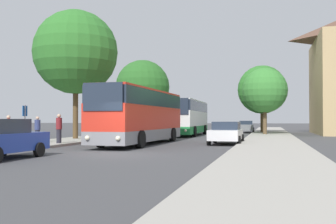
% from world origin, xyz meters
% --- Properties ---
extents(ground_plane, '(300.00, 300.00, 0.00)m').
position_xyz_m(ground_plane, '(0.00, 0.00, 0.00)').
color(ground_plane, '#424244').
rests_on(ground_plane, ground).
extents(sidewalk_right, '(4.00, 120.00, 0.15)m').
position_xyz_m(sidewalk_right, '(7.00, 0.00, 0.07)').
color(sidewalk_right, '#A39E93').
rests_on(sidewalk_right, ground_plane).
extents(bus_front, '(2.85, 11.88, 3.51)m').
position_xyz_m(bus_front, '(-1.22, 7.26, 1.87)').
color(bus_front, gray).
rests_on(bus_front, ground_plane).
extents(bus_middle, '(3.06, 12.15, 3.49)m').
position_xyz_m(bus_middle, '(-1.13, 21.89, 1.86)').
color(bus_middle, '#238942').
rests_on(bus_middle, ground_plane).
extents(parked_car_right_near, '(2.08, 4.35, 1.46)m').
position_xyz_m(parked_car_right_near, '(4.17, 8.55, 0.76)').
color(parked_car_right_near, silver).
rests_on(parked_car_right_near, ground_plane).
extents(parked_car_right_far, '(2.04, 4.72, 1.45)m').
position_xyz_m(parked_car_right_far, '(4.17, 31.26, 0.77)').
color(parked_car_right_far, slate).
rests_on(parked_car_right_far, ground_plane).
extents(bus_stop_sign, '(0.08, 0.45, 2.30)m').
position_xyz_m(bus_stop_sign, '(-6.82, 2.87, 1.58)').
color(bus_stop_sign, gray).
rests_on(bus_stop_sign, sidewalk_left).
extents(pedestrian_waiting_near, '(0.36, 0.36, 1.65)m').
position_xyz_m(pedestrian_waiting_near, '(-7.43, 5.10, 0.98)').
color(pedestrian_waiting_near, '#23232D').
rests_on(pedestrian_waiting_near, sidewalk_left).
extents(pedestrian_waiting_far, '(0.36, 0.36, 1.70)m').
position_xyz_m(pedestrian_waiting_far, '(-7.79, 2.71, 1.01)').
color(pedestrian_waiting_far, '#23232D').
rests_on(pedestrian_waiting_far, sidewalk_left).
extents(pedestrian_walking_back, '(0.36, 0.36, 1.79)m').
position_xyz_m(pedestrian_walking_back, '(-5.66, 4.67, 1.06)').
color(pedestrian_walking_back, '#23232D').
rests_on(pedestrian_walking_back, sidewalk_left).
extents(tree_left_near, '(6.44, 6.44, 8.57)m').
position_xyz_m(tree_left_near, '(-7.80, 27.63, 5.49)').
color(tree_left_near, brown).
rests_on(tree_left_near, sidewalk_left).
extents(tree_left_far, '(6.44, 6.44, 9.85)m').
position_xyz_m(tree_left_far, '(-7.51, 10.31, 6.76)').
color(tree_left_far, '#513D23').
rests_on(tree_left_far, sidewalk_left).
extents(tree_right_near, '(4.50, 4.50, 6.64)m').
position_xyz_m(tree_right_near, '(6.45, 23.47, 4.53)').
color(tree_right_near, brown).
rests_on(tree_right_near, sidewalk_right).
extents(tree_right_mid, '(5.61, 5.61, 7.73)m').
position_xyz_m(tree_right_mid, '(6.09, 29.77, 5.07)').
color(tree_right_mid, '#513D23').
rests_on(tree_right_mid, sidewalk_right).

